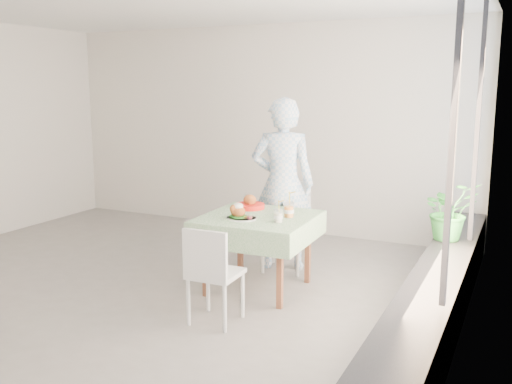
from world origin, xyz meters
The scene contains 14 objects.
floor centered at (0.00, 0.00, 0.00)m, with size 6.00×6.00×0.00m, color slate.
wall_back centered at (0.00, 2.50, 1.40)m, with size 6.00×0.02×2.80m, color silver.
wall_right centered at (3.00, 0.00, 1.40)m, with size 0.02×5.00×2.80m, color silver.
window_pane centered at (2.97, 0.00, 1.65)m, with size 0.01×4.80×2.18m, color #D1E0F9.
window_ledge centered at (2.80, 0.00, 0.25)m, with size 0.40×4.80×0.50m, color black.
cafe_table centered at (1.07, 0.21, 0.46)m, with size 1.07×1.07×0.74m.
chair_far centered at (1.07, 0.91, 0.29)m, with size 0.50×0.50×0.96m.
chair_near centered at (1.09, -0.67, 0.26)m, with size 0.41×0.41×0.84m.
diner centered at (1.01, 0.95, 0.94)m, with size 0.68×0.45×1.87m, color #86B4D7.
main_dish centered at (0.97, 0.02, 0.79)m, with size 0.30×0.30×0.16m.
juice_cup_orange centered at (1.36, 0.29, 0.81)m, with size 0.10×0.10×0.29m.
juice_cup_lemonade centered at (1.35, 0.06, 0.80)m, with size 0.09×0.09×0.24m.
second_dish centered at (0.84, 0.49, 0.78)m, with size 0.30×0.30×0.14m.
potted_plant centered at (2.74, 1.05, 0.79)m, with size 0.52×0.45×0.58m, color #2B8333.
Camera 1 is at (3.39, -4.65, 1.98)m, focal length 40.00 mm.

